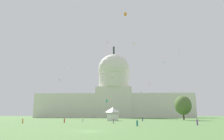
% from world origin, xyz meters
% --- Properties ---
extents(ground_plane, '(800.00, 800.00, 0.00)m').
position_xyz_m(ground_plane, '(0.00, 0.00, 0.00)').
color(ground_plane, '#567F42').
extents(capitol_building, '(145.20, 30.78, 69.41)m').
position_xyz_m(capitol_building, '(-2.11, 163.60, 21.22)').
color(capitol_building, silver).
rests_on(capitol_building, ground_plane).
extents(event_tent, '(5.45, 4.83, 6.01)m').
position_xyz_m(event_tent, '(1.16, 63.79, 3.01)').
color(event_tent, white).
rests_on(event_tent, ground_plane).
extents(tree_east_mid, '(9.01, 10.64, 12.28)m').
position_xyz_m(tree_east_mid, '(36.65, 73.04, 7.42)').
color(tree_east_mid, brown).
rests_on(tree_east_mid, ground_plane).
extents(person_denim_back_right, '(0.46, 0.46, 1.52)m').
position_xyz_m(person_denim_back_right, '(14.52, 58.09, 0.68)').
color(person_denim_back_right, '#3D5684').
rests_on(person_denim_back_right, ground_plane).
extents(person_teal_near_tree_west, '(0.49, 0.49, 1.56)m').
position_xyz_m(person_teal_near_tree_west, '(9.28, 17.11, 0.70)').
color(person_teal_near_tree_west, '#1E757A').
rests_on(person_teal_near_tree_west, ground_plane).
extents(person_grey_front_right, '(0.46, 0.46, 1.56)m').
position_xyz_m(person_grey_front_right, '(2.72, 33.19, 0.73)').
color(person_grey_front_right, gray).
rests_on(person_grey_front_right, ground_plane).
extents(person_white_lawn_far_left, '(0.60, 0.60, 1.64)m').
position_xyz_m(person_white_lawn_far_left, '(-10.70, 50.94, 0.74)').
color(person_white_lawn_far_left, silver).
rests_on(person_white_lawn_far_left, ground_plane).
extents(person_orange_mid_center, '(0.47, 0.47, 1.65)m').
position_xyz_m(person_orange_mid_center, '(-26.72, 31.67, 0.76)').
color(person_orange_mid_center, orange).
rests_on(person_orange_mid_center, ground_plane).
extents(person_purple_front_left, '(0.52, 0.52, 1.70)m').
position_xyz_m(person_purple_front_left, '(25.45, 21.39, 0.78)').
color(person_purple_front_left, '#703D93').
rests_on(person_purple_front_left, ground_plane).
extents(person_red_mid_right, '(0.48, 0.48, 1.57)m').
position_xyz_m(person_red_mid_right, '(-14.82, 38.29, 0.71)').
color(person_red_mid_right, red).
rests_on(person_red_mid_right, ground_plane).
extents(kite_lime_high, '(1.16, 0.61, 0.31)m').
position_xyz_m(kite_lime_high, '(-35.86, 109.99, 36.30)').
color(kite_lime_high, '#8CD133').
extents(kite_violet_low, '(1.25, 1.41, 3.09)m').
position_xyz_m(kite_violet_low, '(-1.81, 41.03, 17.63)').
color(kite_violet_low, purple).
extents(kite_black_mid, '(0.39, 0.68, 1.95)m').
position_xyz_m(kite_black_mid, '(-36.83, 102.45, 25.81)').
color(kite_black_mid, black).
extents(kite_blue_mid, '(1.17, 1.87, 0.24)m').
position_xyz_m(kite_blue_mid, '(24.28, 139.31, 18.35)').
color(kite_blue_mid, blue).
extents(kite_pink_mid, '(1.23, 1.13, 2.03)m').
position_xyz_m(kite_pink_mid, '(22.00, 86.56, 20.76)').
color(kite_pink_mid, pink).
extents(kite_yellow_high, '(1.82, 1.76, 0.13)m').
position_xyz_m(kite_yellow_high, '(11.09, 60.93, 36.31)').
color(kite_yellow_high, yellow).
extents(kite_magenta_high, '(0.41, 1.12, 1.40)m').
position_xyz_m(kite_magenta_high, '(-2.73, 81.74, 44.96)').
color(kite_magenta_high, '#D1339E').
extents(kite_orange_high, '(1.39, 1.34, 1.39)m').
position_xyz_m(kite_orange_high, '(7.56, 54.14, 49.03)').
color(kite_orange_high, orange).
extents(kite_white_mid, '(0.88, 0.88, 2.07)m').
position_xyz_m(kite_white_mid, '(0.95, 66.96, 22.30)').
color(kite_white_mid, white).
extents(kite_green_low, '(1.24, 1.01, 0.10)m').
position_xyz_m(kite_green_low, '(15.16, 68.23, 13.68)').
color(kite_green_low, green).
extents(kite_turquoise_low, '(0.69, 0.63, 3.86)m').
position_xyz_m(kite_turquoise_low, '(-1.45, 60.15, 8.62)').
color(kite_turquoise_low, teal).
extents(kite_cyan_mid, '(1.45, 1.37, 0.18)m').
position_xyz_m(kite_cyan_mid, '(21.89, 44.91, 22.74)').
color(kite_cyan_mid, '#33BCDB').
extents(kite_gold_high, '(1.42, 0.70, 3.14)m').
position_xyz_m(kite_gold_high, '(37.32, 76.66, 38.81)').
color(kite_gold_high, gold).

